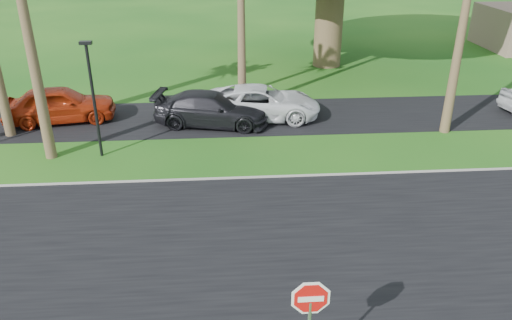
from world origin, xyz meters
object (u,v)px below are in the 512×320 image
Objects in this scene: stop_sign_near at (310,311)px; car_minivan at (261,103)px; car_red at (60,105)px; car_dark at (211,109)px.

stop_sign_near is 15.37m from car_minivan.
car_minivan is (9.50, -0.22, -0.08)m from car_red.
car_dark is (7.12, -0.95, -0.09)m from car_red.
car_red is 7.19m from car_dark.
car_red is 0.95× the size of car_dark.
car_minivan is at bearing 88.73° from stop_sign_near.
stop_sign_near reaches higher than car_dark.
car_minivan is (0.34, 15.33, -0.99)m from stop_sign_near.
car_dark is at bearing -107.28° from car_red.
car_red is at bearing 93.51° from car_dark.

